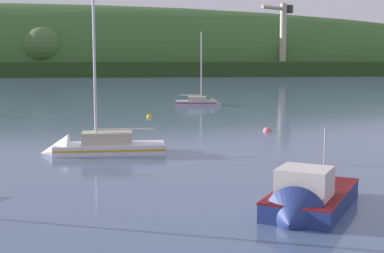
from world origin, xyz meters
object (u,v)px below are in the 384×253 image
object	(u,v)px
sailboat_far_left	(201,104)
mooring_buoy_off_fishing_boat	(149,117)
fishing_boat_moored	(308,203)
sailboat_near_mooring	(94,150)
dockside_crane	(282,40)
mooring_buoy_midchannel	(267,131)

from	to	relation	value
sailboat_far_left	mooring_buoy_off_fishing_boat	world-z (taller)	sailboat_far_left
fishing_boat_moored	mooring_buoy_off_fishing_boat	xyz separation A→B (m)	(-5.79, 36.37, -0.43)
sailboat_near_mooring	fishing_boat_moored	xyz separation A→B (m)	(9.57, -14.73, 0.18)
sailboat_far_left	fishing_boat_moored	bearing A→B (deg)	-84.73
dockside_crane	sailboat_far_left	bearing A→B (deg)	30.24
fishing_boat_moored	mooring_buoy_midchannel	bearing A→B (deg)	-158.58
sailboat_near_mooring	mooring_buoy_off_fishing_boat	world-z (taller)	sailboat_near_mooring
sailboat_far_left	mooring_buoy_off_fishing_boat	xyz separation A→B (m)	(-6.83, -14.05, -0.17)
fishing_boat_moored	mooring_buoy_midchannel	size ratio (longest dim) A/B	8.56
sailboat_near_mooring	sailboat_far_left	size ratio (longest dim) A/B	1.09
sailboat_near_mooring	mooring_buoy_midchannel	xyz separation A→B (m)	(13.38, 9.66, -0.25)
sailboat_near_mooring	mooring_buoy_off_fishing_boat	size ratio (longest dim) A/B	16.87
dockside_crane	mooring_buoy_off_fishing_boat	xyz separation A→B (m)	(-45.54, -127.81, -11.47)
sailboat_near_mooring	sailboat_far_left	xyz separation A→B (m)	(10.60, 35.69, -0.08)
sailboat_far_left	dockside_crane	bearing A→B (deg)	77.65
fishing_boat_moored	mooring_buoy_off_fishing_boat	size ratio (longest dim) A/B	10.38
sailboat_near_mooring	mooring_buoy_off_fishing_boat	bearing A→B (deg)	-101.53
dockside_crane	fishing_boat_moored	size ratio (longest dim) A/B	3.43
sailboat_far_left	mooring_buoy_midchannel	world-z (taller)	sailboat_far_left
mooring_buoy_off_fishing_boat	fishing_boat_moored	bearing A→B (deg)	-80.95
mooring_buoy_midchannel	mooring_buoy_off_fishing_boat	world-z (taller)	mooring_buoy_midchannel
sailboat_near_mooring	fishing_boat_moored	world-z (taller)	sailboat_near_mooring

